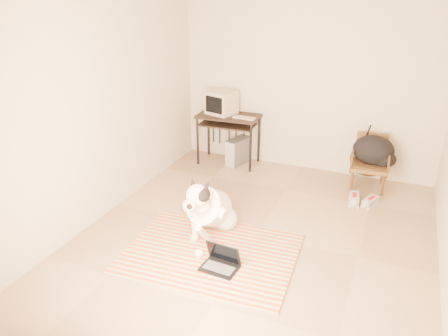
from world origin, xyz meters
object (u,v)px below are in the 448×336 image
Objects in this scene: laptop at (221,262)px; backpack at (375,152)px; crt_monitor at (221,102)px; dog at (209,209)px; rattan_chair at (369,162)px; pc_tower at (238,151)px; computer_desk at (228,122)px.

backpack is (1.26, 2.69, 0.46)m from laptop.
laptop is 0.80× the size of crt_monitor.
dog is 2.63m from rattan_chair.
pc_tower is (0.30, -0.02, -0.79)m from crt_monitor.
laptop is 2.96m from computer_desk.
laptop is at bearing -72.47° from pc_tower.
computer_desk is at bearing -166.50° from pc_tower.
laptop is at bearing -67.11° from crt_monitor.
pc_tower is at bearing 178.45° from backpack.
dog is 1.50× the size of rattan_chair.
dog is 2.41m from crt_monitor.
backpack is (0.06, 0.01, 0.16)m from rattan_chair.
crt_monitor reaches higher than computer_desk.
pc_tower is (-0.87, 2.74, 0.13)m from laptop.
dog is 2.91× the size of laptop.
computer_desk is (-1.03, 2.71, 0.62)m from laptop.
rattan_chair is at bearing 52.71° from dog.
backpack is at bearing -1.83° from crt_monitor.
dog is 2.69m from backpack.
crt_monitor is 2.45m from rattan_chair.
dog is 2.34× the size of pc_tower.
computer_desk is 1.30× the size of rattan_chair.
pc_tower is 2.15m from backpack.
computer_desk is 0.52m from pc_tower.
computer_desk is at bearing 179.52° from backpack.
computer_desk is (-0.63, 2.13, 0.37)m from dog.
laptop is 0.52× the size of rattan_chair.
computer_desk is 2.03× the size of pc_tower.
rattan_chair is 0.17m from backpack.
computer_desk is 2.29m from backpack.
pc_tower is at bearing 13.50° from computer_desk.
pc_tower is at bearing 178.10° from rattan_chair.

